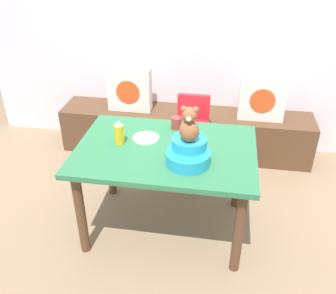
{
  "coord_description": "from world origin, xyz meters",
  "views": [
    {
      "loc": [
        0.39,
        -2.24,
        2.11
      ],
      "look_at": [
        0.0,
        0.1,
        0.69
      ],
      "focal_mm": 39.53,
      "sensor_mm": 36.0,
      "label": 1
    }
  ],
  "objects_px": {
    "coffee_mug": "(177,123)",
    "dinner_plate_near": "(146,138)",
    "infant_seat_teal": "(188,153)",
    "ketchup_bottle": "(119,133)",
    "highchair": "(192,127)",
    "teddy_bear": "(189,125)",
    "pillow_floral_left": "(130,90)",
    "dining_table": "(166,160)",
    "pillow_floral_right": "(262,98)"
  },
  "relations": [
    {
      "from": "highchair",
      "to": "pillow_floral_left",
      "type": "bearing_deg",
      "value": 148.85
    },
    {
      "from": "ketchup_bottle",
      "to": "dinner_plate_near",
      "type": "bearing_deg",
      "value": 29.42
    },
    {
      "from": "pillow_floral_left",
      "to": "pillow_floral_right",
      "type": "bearing_deg",
      "value": 0.0
    },
    {
      "from": "highchair",
      "to": "ketchup_bottle",
      "type": "bearing_deg",
      "value": -121.3
    },
    {
      "from": "dining_table",
      "to": "teddy_bear",
      "type": "relative_size",
      "value": 5.17
    },
    {
      "from": "pillow_floral_left",
      "to": "infant_seat_teal",
      "type": "xyz_separation_m",
      "value": [
        0.76,
        -1.33,
        0.13
      ]
    },
    {
      "from": "pillow_floral_left",
      "to": "infant_seat_teal",
      "type": "bearing_deg",
      "value": -60.34
    },
    {
      "from": "dining_table",
      "to": "coffee_mug",
      "type": "xyz_separation_m",
      "value": [
        0.03,
        0.31,
        0.15
      ]
    },
    {
      "from": "coffee_mug",
      "to": "dinner_plate_near",
      "type": "distance_m",
      "value": 0.29
    },
    {
      "from": "coffee_mug",
      "to": "dinner_plate_near",
      "type": "xyz_separation_m",
      "value": [
        -0.2,
        -0.2,
        -0.04
      ]
    },
    {
      "from": "infant_seat_teal",
      "to": "ketchup_bottle",
      "type": "distance_m",
      "value": 0.55
    },
    {
      "from": "dinner_plate_near",
      "to": "pillow_floral_left",
      "type": "bearing_deg",
      "value": 110.89
    },
    {
      "from": "pillow_floral_left",
      "to": "teddy_bear",
      "type": "bearing_deg",
      "value": -60.35
    },
    {
      "from": "infant_seat_teal",
      "to": "dinner_plate_near",
      "type": "height_order",
      "value": "infant_seat_teal"
    },
    {
      "from": "coffee_mug",
      "to": "dinner_plate_near",
      "type": "bearing_deg",
      "value": -135.16
    },
    {
      "from": "pillow_floral_right",
      "to": "highchair",
      "type": "height_order",
      "value": "pillow_floral_right"
    },
    {
      "from": "ketchup_bottle",
      "to": "dining_table",
      "type": "bearing_deg",
      "value": -2.11
    },
    {
      "from": "dinner_plate_near",
      "to": "teddy_bear",
      "type": "bearing_deg",
      "value": -36.87
    },
    {
      "from": "dining_table",
      "to": "coffee_mug",
      "type": "distance_m",
      "value": 0.35
    },
    {
      "from": "infant_seat_teal",
      "to": "teddy_bear",
      "type": "xyz_separation_m",
      "value": [
        0.0,
        -0.0,
        0.21
      ]
    },
    {
      "from": "pillow_floral_left",
      "to": "teddy_bear",
      "type": "distance_m",
      "value": 1.56
    },
    {
      "from": "pillow_floral_left",
      "to": "teddy_bear",
      "type": "xyz_separation_m",
      "value": [
        0.76,
        -1.33,
        0.34
      ]
    },
    {
      "from": "dining_table",
      "to": "ketchup_bottle",
      "type": "distance_m",
      "value": 0.39
    },
    {
      "from": "teddy_bear",
      "to": "ketchup_bottle",
      "type": "distance_m",
      "value": 0.58
    },
    {
      "from": "coffee_mug",
      "to": "pillow_floral_right",
      "type": "bearing_deg",
      "value": 50.43
    },
    {
      "from": "pillow_floral_right",
      "to": "coffee_mug",
      "type": "height_order",
      "value": "pillow_floral_right"
    },
    {
      "from": "ketchup_bottle",
      "to": "coffee_mug",
      "type": "distance_m",
      "value": 0.48
    },
    {
      "from": "dining_table",
      "to": "infant_seat_teal",
      "type": "relative_size",
      "value": 3.91
    },
    {
      "from": "dining_table",
      "to": "dinner_plate_near",
      "type": "height_order",
      "value": "dinner_plate_near"
    },
    {
      "from": "teddy_bear",
      "to": "coffee_mug",
      "type": "distance_m",
      "value": 0.54
    },
    {
      "from": "highchair",
      "to": "infant_seat_teal",
      "type": "bearing_deg",
      "value": -85.73
    },
    {
      "from": "pillow_floral_left",
      "to": "infant_seat_teal",
      "type": "distance_m",
      "value": 1.53
    },
    {
      "from": "dinner_plate_near",
      "to": "coffee_mug",
      "type": "bearing_deg",
      "value": 44.84
    },
    {
      "from": "infant_seat_teal",
      "to": "ketchup_bottle",
      "type": "relative_size",
      "value": 1.78
    },
    {
      "from": "dining_table",
      "to": "dinner_plate_near",
      "type": "relative_size",
      "value": 6.46
    },
    {
      "from": "pillow_floral_right",
      "to": "highchair",
      "type": "relative_size",
      "value": 0.56
    },
    {
      "from": "ketchup_bottle",
      "to": "pillow_floral_left",
      "type": "bearing_deg",
      "value": 101.29
    },
    {
      "from": "pillow_floral_right",
      "to": "dinner_plate_near",
      "type": "height_order",
      "value": "pillow_floral_right"
    },
    {
      "from": "ketchup_bottle",
      "to": "dinner_plate_near",
      "type": "height_order",
      "value": "ketchup_bottle"
    },
    {
      "from": "ketchup_bottle",
      "to": "teddy_bear",
      "type": "bearing_deg",
      "value": -17.33
    },
    {
      "from": "dinner_plate_near",
      "to": "ketchup_bottle",
      "type": "bearing_deg",
      "value": -150.58
    },
    {
      "from": "coffee_mug",
      "to": "pillow_floral_left",
      "type": "bearing_deg",
      "value": 125.2
    },
    {
      "from": "pillow_floral_right",
      "to": "infant_seat_teal",
      "type": "relative_size",
      "value": 1.33
    },
    {
      "from": "highchair",
      "to": "teddy_bear",
      "type": "relative_size",
      "value": 3.16
    },
    {
      "from": "pillow_floral_left",
      "to": "highchair",
      "type": "bearing_deg",
      "value": -31.15
    },
    {
      "from": "dining_table",
      "to": "highchair",
      "type": "distance_m",
      "value": 0.78
    },
    {
      "from": "pillow_floral_left",
      "to": "pillow_floral_right",
      "type": "xyz_separation_m",
      "value": [
        1.32,
        0.0,
        0.0
      ]
    },
    {
      "from": "teddy_bear",
      "to": "dinner_plate_near",
      "type": "distance_m",
      "value": 0.51
    },
    {
      "from": "teddy_bear",
      "to": "coffee_mug",
      "type": "bearing_deg",
      "value": 107.49
    },
    {
      "from": "pillow_floral_left",
      "to": "coffee_mug",
      "type": "height_order",
      "value": "pillow_floral_left"
    }
  ]
}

